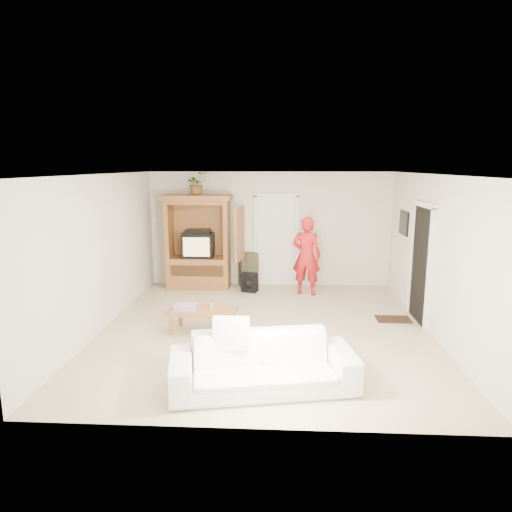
{
  "coord_description": "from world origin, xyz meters",
  "views": [
    {
      "loc": [
        0.25,
        -7.37,
        2.75
      ],
      "look_at": [
        -0.18,
        0.6,
        1.15
      ],
      "focal_mm": 32.0,
      "sensor_mm": 36.0,
      "label": 1
    }
  ],
  "objects_px": {
    "man": "(306,256)",
    "coffee_table": "(202,312)",
    "armoire": "(199,248)",
    "sofa": "(263,363)"
  },
  "relations": [
    {
      "from": "man",
      "to": "coffee_table",
      "type": "relative_size",
      "value": 1.45
    },
    {
      "from": "armoire",
      "to": "man",
      "type": "distance_m",
      "value": 2.43
    },
    {
      "from": "armoire",
      "to": "sofa",
      "type": "height_order",
      "value": "armoire"
    },
    {
      "from": "armoire",
      "to": "coffee_table",
      "type": "distance_m",
      "value": 2.98
    },
    {
      "from": "armoire",
      "to": "coffee_table",
      "type": "relative_size",
      "value": 1.8
    },
    {
      "from": "man",
      "to": "sofa",
      "type": "bearing_deg",
      "value": 93.85
    },
    {
      "from": "man",
      "to": "sofa",
      "type": "relative_size",
      "value": 0.74
    },
    {
      "from": "sofa",
      "to": "coffee_table",
      "type": "height_order",
      "value": "sofa"
    },
    {
      "from": "sofa",
      "to": "armoire",
      "type": "bearing_deg",
      "value": 97.91
    },
    {
      "from": "armoire",
      "to": "man",
      "type": "height_order",
      "value": "armoire"
    }
  ]
}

